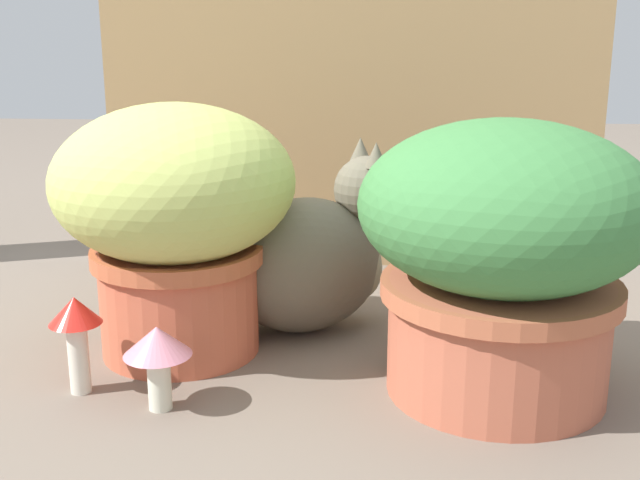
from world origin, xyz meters
TOP-DOWN VIEW (x-y plane):
  - ground_plane at (0.00, 0.00)m, footprint 6.00×6.00m
  - cardboard_backdrop at (0.08, 0.53)m, footprint 0.99×0.03m
  - grass_planter at (-0.16, 0.05)m, footprint 0.36×0.36m
  - leafy_planter at (0.30, -0.06)m, footprint 0.38×0.38m
  - cat at (0.03, 0.15)m, footprint 0.39×0.26m
  - mushroom_ornament_pink at (-0.14, -0.15)m, footprint 0.09×0.09m
  - mushroom_ornament_red at (-0.27, -0.11)m, footprint 0.07×0.07m

SIDE VIEW (x-z plane):
  - ground_plane at x=0.00m, z-range 0.00..0.00m
  - mushroom_ornament_pink at x=-0.14m, z-range 0.03..0.14m
  - mushroom_ornament_red at x=-0.27m, z-range 0.03..0.17m
  - cat at x=0.03m, z-range -0.04..0.28m
  - leafy_planter at x=0.30m, z-range 0.02..0.39m
  - grass_planter at x=-0.16m, z-range 0.03..0.40m
  - cardboard_backdrop at x=0.08m, z-range 0.00..0.87m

